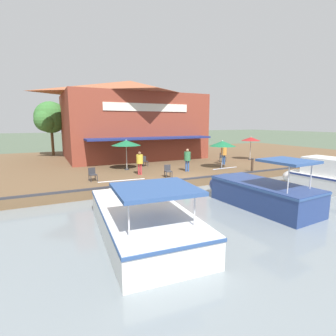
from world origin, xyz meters
TOP-DOWN VIEW (x-y plane):
  - ground_plane at (0.00, 0.00)m, footprint 220.00×220.00m
  - quay_deck at (-11.00, 0.00)m, footprint 22.00×56.00m
  - quay_edge_fender at (-0.10, 0.00)m, footprint 0.20×50.40m
  - waterfront_restaurant at (-13.16, 0.56)m, footprint 11.84×14.17m
  - patio_umbrella_far_corner at (-2.58, 4.71)m, footprint 2.12×2.12m
  - patio_umbrella_back_row at (-5.41, 10.36)m, footprint 1.86×1.86m
  - patio_umbrella_mid_patio_left at (-5.32, -2.43)m, footprint 2.28×2.28m
  - cafe_chair_mid_patio at (-5.51, 7.01)m, footprint 0.55×0.55m
  - cafe_chair_beside_entrance at (-2.35, -5.58)m, footprint 0.50×0.50m
  - cafe_chair_under_first_umbrella at (-6.38, -0.55)m, footprint 0.47×0.47m
  - cafe_chair_far_corner_seat at (-1.31, -0.76)m, footprint 0.49×0.49m
  - person_near_entrance at (-4.10, 6.06)m, footprint 0.50×0.50m
  - person_at_quay_edge at (-2.62, 1.50)m, footprint 0.49×0.49m
  - person_mid_patio at (-3.00, -2.17)m, footprint 0.47×0.47m
  - motorboat_far_downstream at (4.76, -5.09)m, footprint 8.07×3.46m
  - motorboat_fourth_along at (4.78, 7.69)m, footprint 7.39×2.97m
  - motorboat_distant_upstream at (4.52, 1.39)m, footprint 6.34×2.72m
  - mooring_post at (-0.35, 5.84)m, footprint 0.22×0.22m
  - tree_upstream_bank at (-17.90, -7.33)m, footprint 3.67×3.49m

SIDE VIEW (x-z plane):
  - ground_plane at x=0.00m, z-range 0.00..0.00m
  - quay_deck at x=-11.00m, z-range 0.00..0.60m
  - quay_edge_fender at x=-0.10m, z-range 0.60..0.70m
  - motorboat_far_downstream at x=4.76m, z-range -0.43..1.77m
  - motorboat_distant_upstream at x=4.52m, z-range -0.50..2.05m
  - motorboat_fourth_along at x=4.78m, z-range -0.17..1.87m
  - cafe_chair_mid_patio at x=-5.51m, z-range 0.65..1.50m
  - cafe_chair_beside_entrance at x=-2.35m, z-range 0.65..1.50m
  - cafe_chair_under_first_umbrella at x=-6.38m, z-range 0.65..1.50m
  - cafe_chair_far_corner_seat at x=-1.31m, z-range 0.65..1.50m
  - mooring_post at x=-0.35m, z-range 0.61..1.63m
  - person_mid_patio at x=-3.00m, z-range 0.81..2.47m
  - person_at_quay_edge at x=-2.62m, z-range 0.82..2.55m
  - person_near_entrance at x=-4.10m, z-range 0.83..2.58m
  - patio_umbrella_far_corner at x=-2.58m, z-range 1.48..3.75m
  - patio_umbrella_back_row at x=-5.41m, z-range 1.52..3.82m
  - patio_umbrella_mid_patio_left at x=-5.32m, z-range 1.54..3.90m
  - waterfront_restaurant at x=-13.16m, z-range 0.66..8.68m
  - tree_upstream_bank at x=-17.90m, z-range 1.75..7.76m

